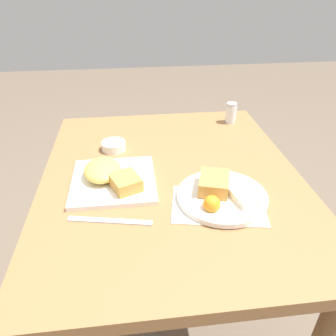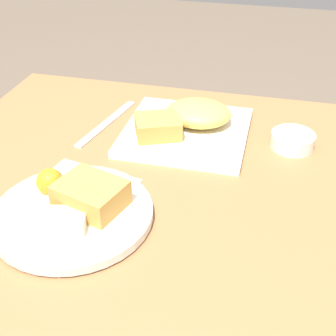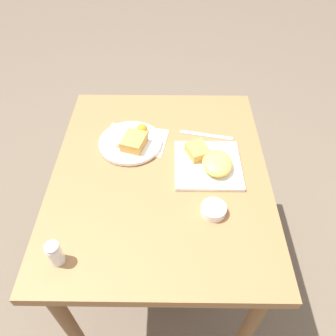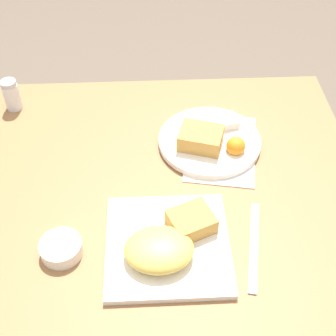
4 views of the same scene
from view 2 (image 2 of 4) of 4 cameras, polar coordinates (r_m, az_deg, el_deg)
name	(u,v)px [view 2 (image 2 of 4)]	position (r m, az deg, el deg)	size (l,w,h in m)	color
dining_table	(178,231)	(0.84, 1.25, -7.70)	(0.93, 0.77, 0.74)	olive
menu_card	(62,209)	(0.74, -12.78, -4.89)	(0.20, 0.26, 0.00)	silver
plate_square_near	(187,124)	(0.91, 2.34, 5.38)	(0.24, 0.24, 0.06)	white
plate_oval_far	(73,208)	(0.71, -11.45, -4.79)	(0.24, 0.24, 0.05)	white
sauce_ramekin	(293,140)	(0.90, 14.95, 3.31)	(0.08, 0.08, 0.03)	white
butter_knife	(107,123)	(0.97, -7.47, 5.45)	(0.06, 0.21, 0.00)	silver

